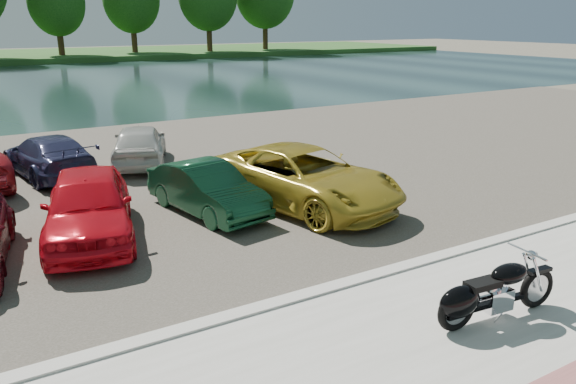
% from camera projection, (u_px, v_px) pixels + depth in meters
% --- Properties ---
extents(ground, '(200.00, 200.00, 0.00)m').
position_uv_depth(ground, '(443.00, 336.00, 8.44)').
color(ground, '#595447').
rests_on(ground, ground).
extents(promenade, '(60.00, 6.00, 0.10)m').
position_uv_depth(promenade, '(498.00, 367.00, 7.60)').
color(promenade, '#AAA8A0').
rests_on(promenade, ground).
extents(kerb, '(60.00, 0.30, 0.14)m').
position_uv_depth(kerb, '(361.00, 281.00, 10.06)').
color(kerb, '#AAA8A0').
rests_on(kerb, ground).
extents(parking_lot, '(60.00, 18.00, 0.04)m').
position_uv_depth(parking_lot, '(182.00, 172.00, 17.46)').
color(parking_lot, '#3F3B33').
rests_on(parking_lot, ground).
extents(river, '(120.00, 40.00, 0.00)m').
position_uv_depth(river, '(41.00, 84.00, 41.26)').
color(river, '#182C2C').
rests_on(river, ground).
extents(far_bank, '(120.00, 24.00, 0.60)m').
position_uv_depth(far_bank, '(1.00, 57.00, 67.43)').
color(far_bank, '#224C1B').
rests_on(far_bank, ground).
extents(motorcycle, '(2.33, 0.75, 1.05)m').
position_uv_depth(motorcycle, '(488.00, 294.00, 8.53)').
color(motorcycle, black).
rests_on(motorcycle, promenade).
extents(car_4, '(2.72, 4.66, 1.49)m').
position_uv_depth(car_4, '(89.00, 205.00, 11.90)').
color(car_4, red).
rests_on(car_4, parking_lot).
extents(car_5, '(1.92, 3.86, 1.22)m').
position_uv_depth(car_5, '(207.00, 189.00, 13.53)').
color(car_5, '#103C23').
rests_on(car_5, parking_lot).
extents(car_6, '(3.70, 5.78, 1.48)m').
position_uv_depth(car_6, '(303.00, 177.00, 14.01)').
color(car_6, '#B19728').
rests_on(car_6, parking_lot).
extents(car_11, '(2.43, 4.54, 1.25)m').
position_uv_depth(car_11, '(49.00, 156.00, 16.72)').
color(car_11, '#282B4F').
rests_on(car_11, parking_lot).
extents(car_12, '(2.86, 4.26, 1.35)m').
position_uv_depth(car_12, '(139.00, 144.00, 18.07)').
color(car_12, beige).
rests_on(car_12, parking_lot).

